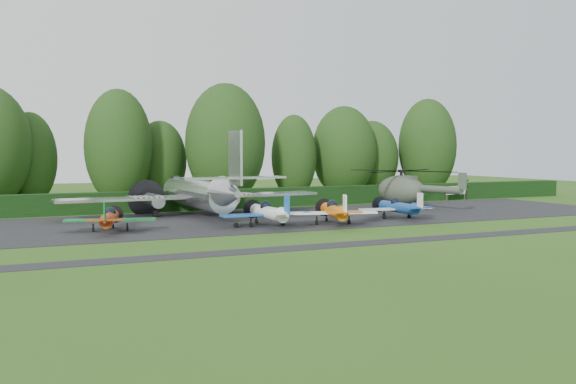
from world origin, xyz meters
name	(u,v)px	position (x,y,z in m)	size (l,w,h in m)	color
ground	(325,232)	(0.00, 0.00, 0.00)	(160.00, 160.00, 0.00)	#2F5819
apron	(271,219)	(0.00, 10.00, 0.00)	(70.00, 18.00, 0.01)	black
taxiway_verge	(369,243)	(0.00, -6.00, 0.00)	(70.00, 2.00, 0.00)	black
hedgerow	(229,208)	(0.00, 21.00, 0.00)	(90.00, 1.60, 2.00)	black
transport_plane	(199,193)	(-5.38, 13.83, 2.17)	(24.30, 18.63, 7.79)	silver
light_plane_red	(110,218)	(-14.33, 6.39, 1.05)	(6.53, 6.87, 2.51)	#94310D
light_plane_white	(269,213)	(-2.60, 4.45, 1.16)	(7.28, 7.65, 2.80)	white
light_plane_orange	(334,211)	(2.67, 3.55, 1.14)	(7.16, 7.52, 2.75)	#D5620C
light_plane_blue	(399,207)	(9.82, 4.95, 1.07)	(6.68, 7.02, 2.57)	navy
helicopter	(402,187)	(16.57, 14.26, 2.12)	(12.26, 14.36, 3.95)	#384333
sign_board	(456,191)	(27.71, 19.20, 1.18)	(3.09, 0.12, 1.74)	#3F3326
tree_0	(427,146)	(32.32, 30.95, 6.49)	(7.90, 7.90, 13.00)	black
tree_1	(371,158)	(24.21, 32.40, 4.95)	(7.29, 7.29, 9.92)	black
tree_2	(30,159)	(-18.29, 34.37, 5.07)	(5.78, 5.78, 10.17)	black
tree_3	(118,147)	(-9.29, 31.29, 6.37)	(7.43, 7.43, 12.76)	black
tree_4	(160,161)	(-4.06, 33.83, 4.72)	(6.22, 6.22, 9.47)	black
tree_6	(225,143)	(2.07, 27.97, 6.77)	(9.11, 9.11, 13.56)	black
tree_7	(294,157)	(11.53, 29.87, 5.14)	(5.53, 5.53, 10.32)	black
tree_9	(344,152)	(19.01, 30.65, 5.80)	(8.23, 8.23, 11.62)	black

